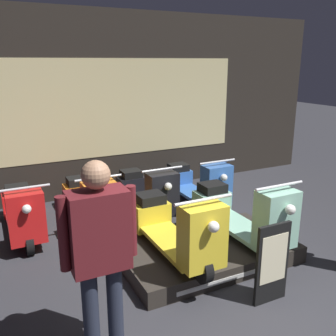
{
  "coord_description": "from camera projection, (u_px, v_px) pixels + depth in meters",
  "views": [
    {
      "loc": [
        -2.1,
        -2.22,
        2.35
      ],
      "look_at": [
        0.06,
        2.14,
        0.96
      ],
      "focal_mm": 40.0,
      "sensor_mm": 36.0,
      "label": 1
    }
  ],
  "objects": [
    {
      "name": "display_platform",
      "position": [
        207.0,
        252.0,
        4.57
      ],
      "size": [
        2.08,
        1.2,
        0.21
      ],
      "color": "#2D2823",
      "rests_on": "ground_plane"
    },
    {
      "name": "scooter_backrow_3",
      "position": [
        197.0,
        184.0,
        6.34
      ],
      "size": [
        0.62,
        1.69,
        0.89
      ],
      "color": "black",
      "rests_on": "ground_plane"
    },
    {
      "name": "ground_plane",
      "position": [
        265.0,
        325.0,
        3.45
      ],
      "size": [
        30.0,
        30.0,
        0.0
      ],
      "primitive_type": "plane",
      "color": "#2D2D33"
    },
    {
      "name": "shop_wall_back",
      "position": [
        114.0,
        105.0,
        6.61
      ],
      "size": [
        8.62,
        0.09,
        3.2
      ],
      "color": "#28231E",
      "rests_on": "ground_plane"
    },
    {
      "name": "scooter_display_right",
      "position": [
        243.0,
        213.0,
        4.6
      ],
      "size": [
        0.62,
        1.69,
        0.89
      ],
      "color": "black",
      "rests_on": "display_platform"
    },
    {
      "name": "scooter_backrow_2",
      "position": [
        147.0,
        192.0,
        5.95
      ],
      "size": [
        0.62,
        1.69,
        0.89
      ],
      "color": "black",
      "rests_on": "ground_plane"
    },
    {
      "name": "scooter_display_left",
      "position": [
        175.0,
        228.0,
        4.2
      ],
      "size": [
        0.62,
        1.69,
        0.89
      ],
      "color": "black",
      "rests_on": "display_platform"
    },
    {
      "name": "person_left_browsing",
      "position": [
        100.0,
        245.0,
        2.87
      ],
      "size": [
        0.61,
        0.25,
        1.66
      ],
      "color": "#232838",
      "rests_on": "ground_plane"
    },
    {
      "name": "price_sign_board",
      "position": [
        272.0,
        263.0,
        3.69
      ],
      "size": [
        0.39,
        0.04,
        0.85
      ],
      "color": "black",
      "rests_on": "ground_plane"
    },
    {
      "name": "scooter_backrow_1",
      "position": [
        89.0,
        202.0,
        5.55
      ],
      "size": [
        0.62,
        1.69,
        0.89
      ],
      "color": "black",
      "rests_on": "ground_plane"
    },
    {
      "name": "scooter_backrow_0",
      "position": [
        23.0,
        213.0,
        5.15
      ],
      "size": [
        0.62,
        1.69,
        0.89
      ],
      "color": "black",
      "rests_on": "ground_plane"
    }
  ]
}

